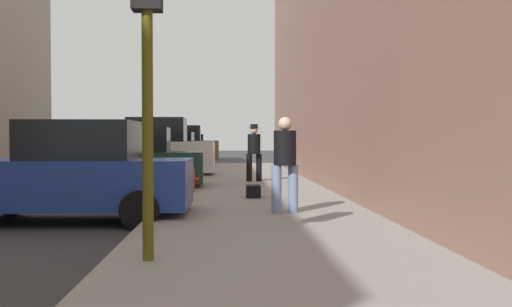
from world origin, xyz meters
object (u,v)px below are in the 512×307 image
object	(u,v)px
parked_bronze_suv	(180,146)
fire_hydrant	(190,178)
parked_gray_coupe	(170,152)
pedestrian_in_jeans	(285,159)
parked_red_hatchback	(188,148)
traffic_light	(147,20)
duffel_bag	(253,191)
parked_dark_green_sedan	(129,161)
parked_blue_sedan	(73,174)
pedestrian_with_fedora	(254,150)
parked_white_van	(153,151)

from	to	relation	value
parked_bronze_suv	fire_hydrant	distance (m)	19.27
parked_gray_coupe	pedestrian_in_jeans	bearing A→B (deg)	-77.85
parked_bronze_suv	parked_red_hatchback	distance (m)	6.39
parked_gray_coupe	traffic_light	bearing A→B (deg)	-85.02
parked_red_hatchback	duffel_bag	distance (m)	27.33
pedestrian_in_jeans	duffel_bag	world-z (taller)	pedestrian_in_jeans
parked_dark_green_sedan	parked_gray_coupe	size ratio (longest dim) A/B	1.00
parked_red_hatchback	traffic_light	world-z (taller)	traffic_light
parked_blue_sedan	duffel_bag	size ratio (longest dim) A/B	9.60
parked_dark_green_sedan	parked_gray_coupe	xyz separation A→B (m)	(0.00, 11.53, 0.00)
fire_hydrant	duffel_bag	size ratio (longest dim) A/B	1.60
parked_red_hatchback	pedestrian_with_fedora	distance (m)	22.48
parked_white_van	fire_hydrant	bearing A→B (deg)	-75.28
parked_dark_green_sedan	fire_hydrant	bearing A→B (deg)	-42.06
parked_white_van	pedestrian_in_jeans	distance (m)	11.73
parked_bronze_suv	duffel_bag	distance (m)	21.02
parked_red_hatchback	fire_hydrant	distance (m)	25.62
parked_bronze_suv	pedestrian_in_jeans	xyz separation A→B (m)	(3.75, -23.42, 0.07)
parked_blue_sedan	parked_dark_green_sedan	distance (m)	5.79
parked_gray_coupe	parked_red_hatchback	xyz separation A→B (m)	(0.00, 12.40, 0.00)
parked_bronze_suv	parked_dark_green_sedan	bearing A→B (deg)	-90.00
parked_red_hatchback	parked_bronze_suv	bearing A→B (deg)	-90.00
traffic_light	duffel_bag	size ratio (longest dim) A/B	8.18
parked_white_van	pedestrian_with_fedora	world-z (taller)	parked_white_van
parked_gray_coupe	parked_red_hatchback	bearing A→B (deg)	90.00
parked_bronze_suv	fire_hydrant	xyz separation A→B (m)	(1.80, -19.17, -0.54)
pedestrian_in_jeans	duffel_bag	size ratio (longest dim) A/B	3.89
pedestrian_in_jeans	fire_hydrant	bearing A→B (deg)	114.59
parked_white_van	parked_red_hatchback	bearing A→B (deg)	90.00
parked_white_van	pedestrian_with_fedora	size ratio (longest dim) A/B	2.60
parked_dark_green_sedan	duffel_bag	xyz separation A→B (m)	(3.31, -3.19, -0.56)
parked_dark_green_sedan	pedestrian_with_fedora	size ratio (longest dim) A/B	2.39
parked_blue_sedan	duffel_bag	distance (m)	4.25
fire_hydrant	parked_red_hatchback	bearing A→B (deg)	94.04
parked_dark_green_sedan	fire_hydrant	size ratio (longest dim) A/B	6.04
parked_gray_coupe	parked_dark_green_sedan	bearing A→B (deg)	-90.00
duffel_bag	parked_gray_coupe	bearing A→B (deg)	102.67
parked_white_van	traffic_light	bearing A→B (deg)	-82.95
fire_hydrant	pedestrian_with_fedora	xyz separation A→B (m)	(1.76, 3.36, 0.64)
parked_red_hatchback	duffel_bag	xyz separation A→B (m)	(3.31, -27.12, -0.56)
parked_white_van	duffel_bag	world-z (taller)	parked_white_van
parked_gray_coupe	pedestrian_in_jeans	size ratio (longest dim) A/B	2.49
parked_red_hatchback	fire_hydrant	size ratio (longest dim) A/B	6.03
parked_blue_sedan	parked_red_hatchback	distance (m)	29.73
parked_white_van	fire_hydrant	size ratio (longest dim) A/B	6.56
fire_hydrant	parked_blue_sedan	bearing A→B (deg)	-113.40
parked_white_van	parked_gray_coupe	xyz separation A→B (m)	(0.00, 6.29, -0.18)
parked_gray_coupe	traffic_light	xyz separation A→B (m)	(1.85, -21.28, 1.91)
parked_blue_sedan	pedestrian_in_jeans	xyz separation A→B (m)	(3.75, -0.08, 0.26)
pedestrian_in_jeans	parked_gray_coupe	bearing A→B (deg)	102.15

